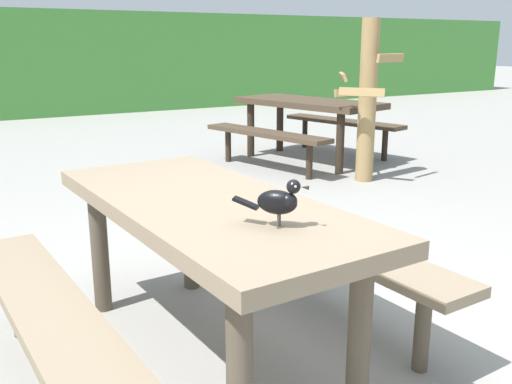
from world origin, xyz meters
The scene contains 5 objects.
ground_plane centered at (0.00, 0.00, 0.00)m, with size 60.00×60.00×0.00m, color gray.
picnic_table_foreground centered at (-0.20, 0.12, 0.56)m, with size 1.75×1.83×0.74m.
bird_grackle centered at (-0.15, -0.38, 0.84)m, with size 0.21×0.23×0.18m.
picnic_table_mid_left centered at (2.78, 3.49, 0.56)m, with size 2.03×2.05×0.74m.
stalk_post_right_side centered at (2.70, 2.36, 0.83)m, with size 0.61×0.68×1.63m.
Camera 1 is at (-1.24, -2.05, 1.40)m, focal length 40.11 mm.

